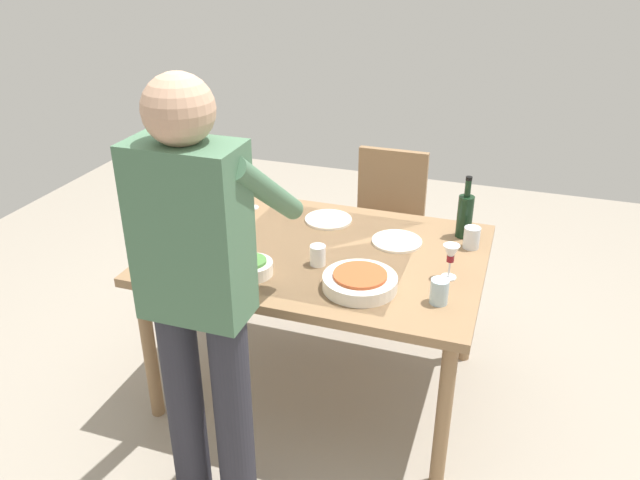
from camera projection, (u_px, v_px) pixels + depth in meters
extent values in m
plane|color=#9E9384|center=(320.00, 383.00, 3.16)|extent=(6.00, 6.00, 0.00)
cube|color=#93704C|center=(320.00, 254.00, 2.83)|extent=(1.45, 1.03, 0.04)
cube|color=#C6AD89|center=(320.00, 250.00, 2.82)|extent=(0.80, 0.87, 0.00)
cylinder|color=#93704C|center=(470.00, 300.00, 3.19)|extent=(0.06, 0.06, 0.71)
cylinder|color=#93704C|center=(236.00, 261.00, 3.56)|extent=(0.06, 0.06, 0.71)
cylinder|color=#93704C|center=(443.00, 416.00, 2.44)|extent=(0.06, 0.06, 0.71)
cylinder|color=#93704C|center=(150.00, 351.00, 2.81)|extent=(0.06, 0.06, 0.71)
cube|color=brown|center=(383.00, 238.00, 3.62)|extent=(0.40, 0.40, 0.04)
cube|color=#93704C|center=(392.00, 187.00, 3.66)|extent=(0.40, 0.04, 0.45)
cylinder|color=#93704C|center=(415.00, 263.00, 3.82)|extent=(0.04, 0.04, 0.43)
cylinder|color=#93704C|center=(361.00, 255.00, 3.91)|extent=(0.04, 0.04, 0.43)
cylinder|color=#93704C|center=(403.00, 291.00, 3.53)|extent=(0.04, 0.04, 0.43)
cylinder|color=#93704C|center=(345.00, 281.00, 3.62)|extent=(0.04, 0.04, 0.43)
cylinder|color=#2D2D38|center=(185.00, 406.00, 2.37)|extent=(0.14, 0.14, 0.88)
cylinder|color=#2D2D38|center=(234.00, 418.00, 2.31)|extent=(0.14, 0.14, 0.88)
cube|color=#4C7556|center=(191.00, 233.00, 2.01)|extent=(0.36, 0.20, 0.60)
sphere|color=tan|center=(178.00, 110.00, 1.83)|extent=(0.22, 0.22, 0.22)
cylinder|color=#4C7556|center=(179.00, 180.00, 2.22)|extent=(0.08, 0.52, 0.40)
cylinder|color=#4C7556|center=(269.00, 191.00, 2.13)|extent=(0.08, 0.52, 0.40)
cylinder|color=black|center=(465.00, 217.00, 2.90)|extent=(0.07, 0.07, 0.20)
cylinder|color=black|center=(468.00, 188.00, 2.84)|extent=(0.03, 0.03, 0.08)
cylinder|color=black|center=(469.00, 178.00, 2.82)|extent=(0.03, 0.03, 0.02)
cylinder|color=white|center=(448.00, 277.00, 2.60)|extent=(0.06, 0.06, 0.01)
cylinder|color=white|center=(449.00, 269.00, 2.58)|extent=(0.01, 0.01, 0.07)
cone|color=white|center=(451.00, 253.00, 2.55)|extent=(0.07, 0.07, 0.07)
cylinder|color=maroon|center=(450.00, 258.00, 2.56)|extent=(0.03, 0.03, 0.03)
cylinder|color=white|center=(252.00, 207.00, 3.24)|extent=(0.06, 0.06, 0.01)
cylinder|color=white|center=(252.00, 201.00, 3.22)|extent=(0.01, 0.01, 0.07)
cone|color=white|center=(251.00, 187.00, 3.19)|extent=(0.07, 0.07, 0.07)
cylinder|color=maroon|center=(252.00, 192.00, 3.20)|extent=(0.03, 0.03, 0.03)
cylinder|color=silver|center=(178.00, 237.00, 2.84)|extent=(0.08, 0.08, 0.09)
cylinder|color=silver|center=(472.00, 238.00, 2.82)|extent=(0.07, 0.07, 0.10)
cylinder|color=silver|center=(439.00, 291.00, 2.41)|extent=(0.07, 0.07, 0.10)
cylinder|color=silver|center=(318.00, 255.00, 2.68)|extent=(0.07, 0.07, 0.09)
cylinder|color=white|center=(360.00, 282.00, 2.51)|extent=(0.30, 0.30, 0.05)
cylinder|color=#C6562D|center=(360.00, 277.00, 2.50)|extent=(0.22, 0.22, 0.03)
cylinder|color=white|center=(251.00, 268.00, 2.62)|extent=(0.18, 0.18, 0.05)
cylinder|color=#4C843D|center=(251.00, 263.00, 2.61)|extent=(0.13, 0.13, 0.03)
cylinder|color=white|center=(397.00, 241.00, 2.89)|extent=(0.23, 0.23, 0.01)
cylinder|color=white|center=(328.00, 220.00, 3.10)|extent=(0.23, 0.23, 0.01)
cube|color=silver|center=(232.00, 222.00, 3.09)|extent=(0.09, 0.19, 0.00)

